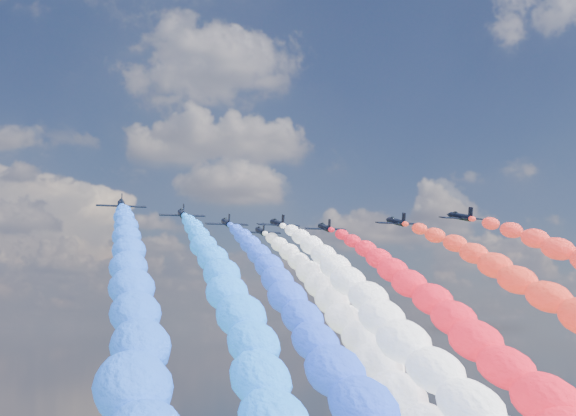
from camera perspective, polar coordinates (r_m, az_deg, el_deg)
name	(u,v)px	position (r m, az deg, el deg)	size (l,w,h in m)	color
jet_0	(121,204)	(139.37, -12.13, 0.26)	(8.62, 11.56, 2.55)	black
trail_0	(131,299)	(87.35, -11.47, -6.55)	(6.58, 97.88, 41.10)	blue
jet_1	(182,214)	(148.74, -7.78, -0.42)	(8.62, 11.56, 2.55)	black
trail_1	(223,302)	(97.21, -4.82, -6.91)	(6.58, 97.88, 41.10)	#1B77FF
jet_2	(226,223)	(160.31, -4.54, -1.08)	(8.62, 11.56, 2.55)	black
trail_2	(283,305)	(109.42, -0.34, -7.15)	(6.58, 97.88, 41.10)	blue
jet_3	(278,223)	(161.01, -0.76, -1.14)	(8.62, 11.56, 2.55)	black
trail_3	(358,306)	(111.06, 5.15, -7.14)	(6.58, 97.88, 41.10)	white
jet_4	(261,231)	(173.84, -2.02, -1.71)	(8.62, 11.56, 2.55)	black
trail_4	(325,308)	(123.61, 2.76, -7.33)	(6.58, 97.88, 41.10)	white
jet_5	(325,228)	(167.72, 2.72, -1.44)	(8.62, 11.56, 2.55)	black
trail_5	(421,307)	(118.91, 9.75, -7.16)	(6.58, 97.88, 41.10)	red
jet_6	(396,222)	(160.03, 7.94, -1.01)	(8.62, 11.56, 2.55)	black
trail_6	(535,305)	(113.36, 17.66, -6.80)	(6.58, 97.88, 41.10)	red
jet_7	(461,217)	(154.94, 12.54, -0.63)	(8.62, 11.56, 2.55)	black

